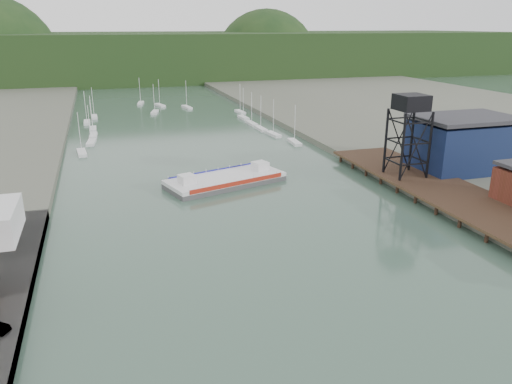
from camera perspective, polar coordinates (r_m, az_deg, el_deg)
east_pier at (r=95.88m, az=21.80°, el=-0.33°), size 14.00×70.00×2.45m
lift_tower at (r=101.67m, az=17.28°, el=9.20°), size 6.50×6.50×16.00m
blue_shed at (r=113.77m, az=22.59°, el=5.12°), size 20.50×14.50×11.30m
marina_sailboats at (r=167.49m, az=-9.55°, el=7.87°), size 57.71×92.65×0.90m
distant_hills at (r=327.23m, az=-14.63°, el=14.46°), size 500.00×120.00×80.00m
chain_ferry at (r=101.13m, az=-3.52°, el=1.41°), size 25.52×15.95×3.43m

